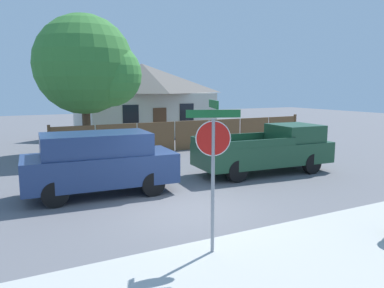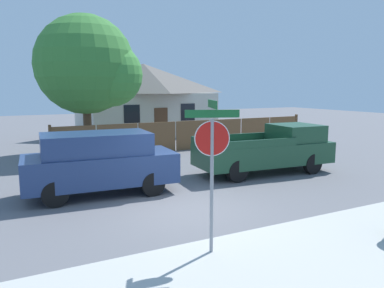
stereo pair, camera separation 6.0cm
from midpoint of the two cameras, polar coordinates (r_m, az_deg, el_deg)
name	(u,v)px [view 2 (the right image)]	position (r m, az deg, el deg)	size (l,w,h in m)	color
ground_plane	(186,209)	(10.22, -0.75, -9.94)	(80.00, 80.00, 0.00)	slate
sidewalk_strip	(272,265)	(7.41, 12.40, -17.56)	(36.00, 3.20, 0.01)	#B2B2AD
wooden_fence	(193,135)	(19.83, 0.27, 1.38)	(14.40, 0.12, 1.63)	brown
house	(144,98)	(26.44, -7.27, 6.95)	(9.10, 6.55, 4.89)	beige
oak_tree	(91,67)	(19.05, -15.12, 11.26)	(5.01, 4.77, 6.73)	brown
red_suv	(100,161)	(11.75, -13.75, -2.59)	(4.62, 2.21, 1.90)	navy
orange_pickup	(269,150)	(14.65, 11.78, -0.86)	(5.39, 2.31, 1.82)	#1E472D
stop_sign	(212,151)	(7.18, 3.31, -1.00)	(0.99, 0.89, 3.01)	gray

